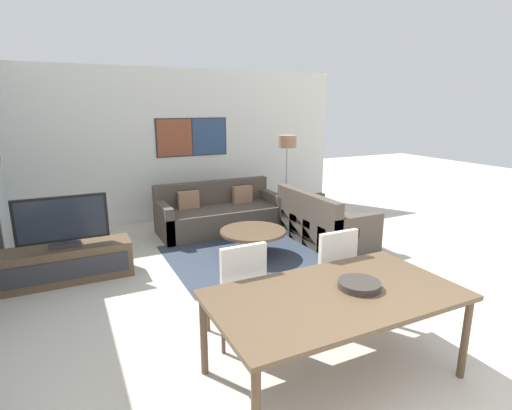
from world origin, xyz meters
TOP-DOWN VIEW (x-y plane):
  - wall_back at (0.01, 6.00)m, footprint 6.70×0.09m
  - area_rug at (0.40, 3.52)m, footprint 2.39×1.96m
  - tv_console at (-2.05, 3.77)m, footprint 1.53×0.46m
  - television at (-2.05, 3.77)m, footprint 1.05×0.20m
  - sofa_main at (0.40, 4.91)m, footprint 2.11×0.90m
  - sofa_side at (1.66, 3.59)m, footprint 0.90×1.61m
  - coffee_table at (0.40, 3.52)m, footprint 0.95×0.95m
  - dining_table at (-0.18, 0.83)m, footprint 1.97×1.08m
  - dining_chair_left at (-0.67, 1.60)m, footprint 0.46×0.46m
  - dining_chair_centre at (0.31, 1.56)m, footprint 0.46×0.46m
  - fruit_bowl at (0.04, 0.82)m, footprint 0.34×0.34m
  - floor_lamp at (1.76, 4.90)m, footprint 0.34×0.34m

SIDE VIEW (x-z plane):
  - area_rug at x=0.40m, z-range 0.00..0.01m
  - tv_console at x=-2.05m, z-range 0.00..0.45m
  - sofa_side at x=1.66m, z-range -0.14..0.69m
  - sofa_main at x=0.40m, z-range -0.14..0.69m
  - coffee_table at x=0.40m, z-range 0.10..0.48m
  - dining_chair_left at x=-0.67m, z-range 0.04..1.02m
  - dining_chair_centre at x=0.31m, z-range 0.04..1.02m
  - dining_table at x=-0.18m, z-range 0.31..1.04m
  - fruit_bowl at x=0.04m, z-range 0.73..0.79m
  - television at x=-2.05m, z-range 0.45..1.08m
  - floor_lamp at x=1.76m, z-range 0.56..2.17m
  - wall_back at x=0.01m, z-range 0.00..2.80m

